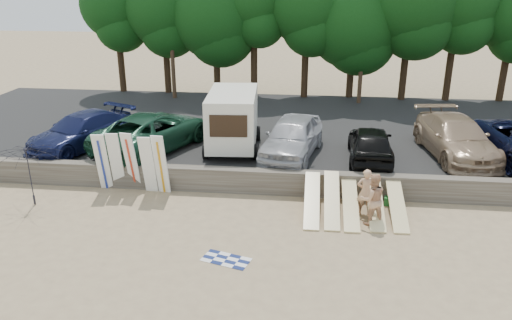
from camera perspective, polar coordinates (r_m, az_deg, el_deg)
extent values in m
plane|color=tan|center=(17.74, 9.05, -8.10)|extent=(120.00, 120.00, 0.00)
cube|color=#6B6356|center=(20.22, 8.82, -2.79)|extent=(44.00, 0.50, 1.00)
cube|color=#282828|center=(27.32, 8.30, 3.13)|extent=(44.00, 14.50, 0.70)
cylinder|color=#382616|center=(36.12, -15.16, 10.68)|extent=(0.44, 0.44, 3.94)
sphere|color=#144917|center=(35.71, -15.75, 16.76)|extent=(4.65, 4.65, 4.65)
cylinder|color=#382616|center=(35.09, -10.14, 10.73)|extent=(0.44, 0.44, 3.87)
sphere|color=#144917|center=(34.66, -10.55, 16.90)|extent=(5.29, 5.29, 5.29)
cylinder|color=#382616|center=(34.30, -4.49, 10.58)|extent=(0.44, 0.44, 3.65)
sphere|color=#144917|center=(33.87, -4.67, 16.54)|extent=(6.13, 6.13, 6.13)
cylinder|color=#382616|center=(33.37, -0.22, 10.92)|extent=(0.44, 0.44, 4.28)
cylinder|color=#382616|center=(33.31, 5.61, 10.66)|extent=(0.44, 0.44, 4.12)
sphere|color=#144917|center=(32.87, 5.87, 17.58)|extent=(5.34, 5.34, 5.34)
cylinder|color=#382616|center=(33.81, 10.75, 9.90)|extent=(0.44, 0.44, 3.37)
sphere|color=#144917|center=(33.38, 11.13, 15.46)|extent=(6.20, 6.20, 6.20)
cylinder|color=#382616|center=(33.84, 16.60, 10.26)|extent=(0.44, 0.44, 4.34)
cylinder|color=#382616|center=(34.59, 21.24, 9.90)|extent=(0.44, 0.44, 4.29)
cylinder|color=#382616|center=(35.76, 26.47, 9.05)|extent=(0.44, 0.44, 3.79)
cylinder|color=#473321|center=(32.98, -9.71, 14.66)|extent=(0.26, 0.26, 9.00)
cylinder|color=#473321|center=(31.88, 12.22, 14.30)|extent=(0.26, 0.26, 9.00)
cube|color=silver|center=(22.99, -2.68, 4.90)|extent=(2.42, 4.37, 2.33)
cube|color=black|center=(20.89, -3.18, 3.88)|extent=(1.59, 0.16, 0.95)
cylinder|color=black|center=(22.17, -5.79, 1.00)|extent=(0.26, 0.71, 0.70)
cylinder|color=black|center=(21.97, -0.04, 0.93)|extent=(0.26, 0.71, 0.70)
cylinder|color=black|center=(24.76, -4.94, 3.13)|extent=(0.26, 0.71, 0.70)
cylinder|color=black|center=(24.58, 0.22, 3.08)|extent=(0.26, 0.71, 0.70)
imported|color=#12183F|center=(24.77, -19.38, 3.12)|extent=(4.31, 5.96, 1.60)
imported|color=#163E2A|center=(23.65, -11.71, 3.27)|extent=(5.09, 6.94, 1.75)
imported|color=#B0B0B5|center=(22.34, 4.16, 2.68)|extent=(3.07, 5.55, 1.79)
imported|color=black|center=(22.30, 12.95, 1.86)|extent=(2.02, 4.64, 1.56)
imported|color=#9D8164|center=(23.98, 21.86, 2.40)|extent=(3.16, 6.20, 1.72)
cube|color=white|center=(21.11, -17.16, -0.23)|extent=(0.59, 0.75, 2.54)
cube|color=white|center=(21.02, -15.71, -0.14)|extent=(0.56, 0.68, 2.55)
cube|color=white|center=(20.82, -14.09, -0.17)|extent=(0.59, 0.64, 2.56)
cube|color=white|center=(20.33, -12.24, -0.56)|extent=(0.52, 0.72, 2.53)
cube|color=white|center=(20.21, -10.83, -0.52)|extent=(0.55, 0.58, 2.57)
cube|color=beige|center=(18.67, 6.42, -4.53)|extent=(0.56, 2.84, 1.10)
cube|color=beige|center=(18.69, 8.66, -4.49)|extent=(0.56, 2.81, 1.18)
cube|color=beige|center=(18.81, 10.73, -4.96)|extent=(0.56, 2.91, 0.88)
cube|color=beige|center=(18.93, 13.45, -4.66)|extent=(0.56, 2.84, 1.09)
cube|color=beige|center=(19.11, 15.81, -4.90)|extent=(0.56, 2.89, 0.93)
imported|color=tan|center=(18.84, 12.40, -3.56)|extent=(0.65, 0.43, 1.77)
imported|color=tan|center=(18.09, 13.16, -4.40)|extent=(1.08, 0.92, 1.93)
cube|color=#248637|center=(20.04, 15.00, -4.57)|extent=(0.43, 0.37, 0.32)
cube|color=#CF5418|center=(19.84, 13.77, -4.87)|extent=(0.34, 0.30, 0.22)
plane|color=white|center=(15.98, -3.44, -11.29)|extent=(1.87, 1.87, 0.00)
imported|color=black|center=(20.87, -24.50, -1.59)|extent=(3.73, 3.72, 2.44)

